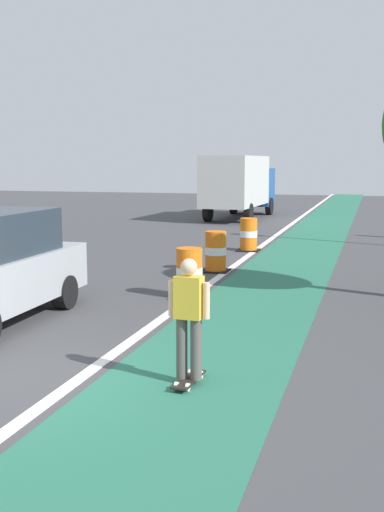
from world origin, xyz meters
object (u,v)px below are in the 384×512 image
Objects in this scene: delivery_truck_down_block at (239,183)px; skateboarder_on_lane at (189,317)px; traffic_barrel_front at (189,274)px; traffic_barrel_mid at (216,252)px; traffic_barrel_back at (249,235)px.

skateboarder_on_lane is at bearing -79.54° from delivery_truck_down_block.
traffic_barrel_mid is at bearing 94.37° from traffic_barrel_front.
skateboarder_on_lane is 1.55× the size of traffic_barrel_mid.
traffic_barrel_back is at bearing -76.56° from delivery_truck_down_block.
skateboarder_on_lane is 8.71m from traffic_barrel_mid.
delivery_truck_down_block reaches higher than skateboarder_on_lane.
skateboarder_on_lane is 5.39m from traffic_barrel_front.
delivery_truck_down_block is at bearing 103.44° from traffic_barrel_back.
traffic_barrel_back is (-1.71, 12.71, -0.38)m from skateboarder_on_lane.
traffic_barrel_mid is 4.19m from traffic_barrel_back.
traffic_barrel_back is (-0.19, 7.55, 0.00)m from traffic_barrel_front.
traffic_barrel_mid is at bearing 101.78° from skateboarder_on_lane.
traffic_barrel_front and traffic_barrel_mid have the same top height.
delivery_truck_down_block is (-3.01, 19.38, 1.31)m from traffic_barrel_front.
delivery_truck_down_block reaches higher than traffic_barrel_back.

